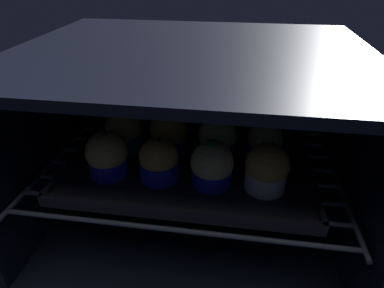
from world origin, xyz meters
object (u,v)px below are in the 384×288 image
muffin_row1_col0 (124,132)px  muffin_row2_col0 (137,114)px  muffin_row1_col1 (169,133)px  muffin_row2_col1 (179,116)px  baking_tray (192,155)px  muffin_row0_col1 (159,161)px  muffin_row0_col2 (212,165)px  muffin_row1_col2 (217,138)px  muffin_row1_col3 (264,142)px  muffin_row0_col3 (267,169)px  muffin_row2_col3 (261,122)px  muffin_row2_col2 (219,119)px  muffin_row0_col0 (107,155)px

muffin_row1_col0 → muffin_row2_col0: (0.01, 8.75, -0.32)cm
muffin_row1_col1 → muffin_row2_col1: muffin_row1_col1 is taller
baking_tray → muffin_row2_col0: muffin_row2_col0 is taller
muffin_row0_col1 → muffin_row0_col2: muffin_row0_col2 is taller
muffin_row1_col1 → muffin_row1_col2: size_ratio=1.00×
muffin_row0_col1 → muffin_row1_col3: size_ratio=0.95×
muffin_row0_col3 → muffin_row2_col3: 17.70cm
muffin_row1_col3 → muffin_row2_col0: muffin_row1_col3 is taller
muffin_row0_col2 → muffin_row2_col0: size_ratio=1.09×
muffin_row1_col0 → muffin_row2_col1: bearing=44.5°
muffin_row0_col2 → muffin_row1_col1: size_ratio=0.96×
muffin_row2_col1 → muffin_row2_col3: (17.54, -0.03, -0.23)cm
muffin_row0_col2 → muffin_row2_col3: (8.62, 17.62, -0.29)cm
muffin_row0_col1 → muffin_row2_col1: same height
muffin_row1_col2 → muffin_row2_col1: muffin_row1_col2 is taller
muffin_row1_col0 → muffin_row2_col2: muffin_row1_col0 is taller
muffin_row0_col2 → muffin_row1_col3: bearing=44.8°
baking_tray → muffin_row1_col3: bearing=0.7°
muffin_row0_col2 → muffin_row2_col2: bearing=90.7°
muffin_row0_col0 → muffin_row1_col3: 28.50cm
baking_tray → muffin_row2_col0: size_ratio=5.82×
muffin_row0_col2 → muffin_row1_col3: 12.59cm
muffin_row1_col1 → baking_tray: bearing=-3.2°
muffin_row1_col0 → muffin_row0_col0: bearing=-90.3°
muffin_row2_col0 → muffin_row0_col2: bearing=-43.8°
muffin_row0_col0 → muffin_row2_col3: size_ratio=1.11×
muffin_row0_col2 → muffin_row1_col1: 12.87cm
muffin_row2_col3 → muffin_row0_col1: bearing=-135.2°
muffin_row1_col2 → muffin_row2_col2: bearing=92.6°
muffin_row2_col2 → muffin_row1_col3: bearing=-44.0°
muffin_row0_col3 → muffin_row1_col3: (0.08, 8.95, -0.26)cm
muffin_row0_col2 → muffin_row1_col0: muffin_row0_col2 is taller
muffin_row2_col1 → muffin_row2_col3: muffin_row2_col1 is taller
baking_tray → muffin_row1_col2: muffin_row1_col2 is taller
muffin_row1_col1 → muffin_row1_col2: 9.45cm
muffin_row0_col2 → muffin_row0_col3: same height
muffin_row0_col3 → muffin_row2_col2: size_ratio=1.08×
muffin_row0_col2 → muffin_row2_col1: 19.78cm
muffin_row0_col1 → muffin_row2_col0: bearing=117.6°
muffin_row0_col1 → muffin_row2_col1: (0.12, 17.59, -0.03)cm
muffin_row2_col0 → muffin_row0_col1: bearing=-62.4°
muffin_row1_col3 → muffin_row0_col0: bearing=-161.9°
muffin_row2_col0 → muffin_row2_col1: muffin_row2_col1 is taller
muffin_row0_col1 → muffin_row1_col1: bearing=91.2°
muffin_row1_col3 → muffin_row2_col3: size_ratio=1.10×
muffin_row0_col2 → muffin_row1_col1: (-9.23, 8.96, 0.40)cm
baking_tray → muffin_row2_col1: 10.70cm
muffin_row1_col2 → muffin_row0_col2: bearing=-91.3°
muffin_row1_col3 → muffin_row2_col0: bearing=162.6°
muffin_row0_col0 → muffin_row1_col2: muffin_row1_col2 is taller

